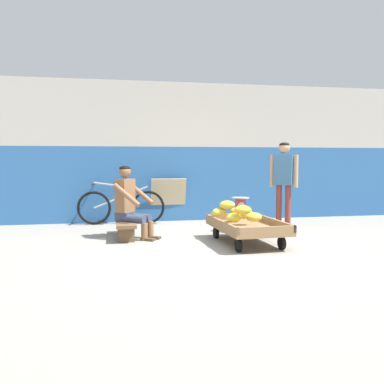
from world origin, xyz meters
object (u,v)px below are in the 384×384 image
banana_cart (247,227)px  bicycle_near_left (121,206)px  plastic_crate (240,223)px  low_bench (126,225)px  weighing_scale (240,205)px  sign_board (168,200)px  customer_adult (284,176)px  vendor_seated (130,202)px

banana_cart → bicycle_near_left: 2.86m
plastic_crate → bicycle_near_left: bicycle_near_left is taller
low_bench → weighing_scale: (1.95, 0.18, 0.25)m
low_bench → plastic_crate: bearing=5.3°
sign_board → customer_adult: 2.42m
weighing_scale → sign_board: size_ratio=0.35×
banana_cart → sign_board: size_ratio=1.71×
banana_cart → sign_board: bearing=108.8°
plastic_crate → weighing_scale: weighing_scale is taller
sign_board → vendor_seated: bearing=-115.8°
bicycle_near_left → customer_adult: 3.10m
vendor_seated → sign_board: size_ratio=1.31×
customer_adult → banana_cart: bearing=-135.3°
low_bench → vendor_seated: size_ratio=0.97×
banana_cart → sign_board: (-0.84, 2.47, 0.19)m
banana_cart → customer_adult: size_ratio=0.97×
vendor_seated → bicycle_near_left: 1.49m
plastic_crate → sign_board: (-1.05, 1.47, 0.28)m
weighing_scale → customer_adult: (0.77, -0.03, 0.50)m
low_bench → sign_board: 1.90m
low_bench → sign_board: sign_board is taller
sign_board → low_bench: bearing=-118.5°
low_bench → plastic_crate: plastic_crate is taller
banana_cart → bicycle_near_left: bicycle_near_left is taller
banana_cart → plastic_crate: bearing=78.0°
vendor_seated → weighing_scale: 1.89m
weighing_scale → bicycle_near_left: (-1.99, 1.24, -0.10)m
banana_cart → vendor_seated: 1.86m
banana_cart → customer_adult: customer_adult is taller
low_bench → banana_cart: bearing=-25.2°
plastic_crate → weighing_scale: size_ratio=1.20×
sign_board → banana_cart: bearing=-71.2°
weighing_scale → sign_board: sign_board is taller
banana_cart → weighing_scale: weighing_scale is taller
low_bench → weighing_scale: bearing=5.3°
weighing_scale → customer_adult: size_ratio=0.20×
banana_cart → low_bench: 1.92m
banana_cart → vendor_seated: vendor_seated is taller
vendor_seated → sign_board: (0.83, 1.71, -0.14)m
vendor_seated → customer_adult: customer_adult is taller
banana_cart → low_bench: (-1.74, 0.82, -0.04)m
low_bench → bicycle_near_left: bicycle_near_left is taller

